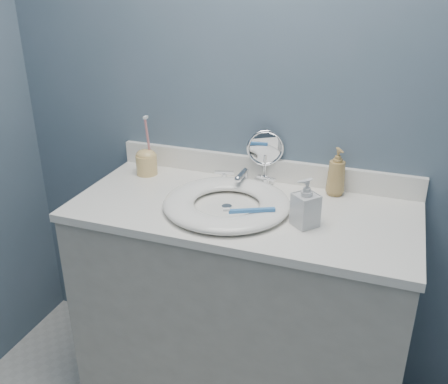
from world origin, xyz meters
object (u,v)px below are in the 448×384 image
at_px(soap_bottle_clear, 306,203).
at_px(toothbrush_holder, 146,161).
at_px(makeup_mirror, 265,154).
at_px(soap_bottle_amber, 337,172).

height_order(soap_bottle_clear, toothbrush_holder, toothbrush_holder).
relative_size(makeup_mirror, toothbrush_holder, 0.87).
bearing_deg(toothbrush_holder, soap_bottle_clear, -17.56).
bearing_deg(toothbrush_holder, makeup_mirror, 9.97).
height_order(makeup_mirror, soap_bottle_clear, makeup_mirror).
xyz_separation_m(makeup_mirror, soap_bottle_clear, (0.22, -0.30, -0.03)).
bearing_deg(makeup_mirror, toothbrush_holder, 172.64).
height_order(soap_bottle_amber, soap_bottle_clear, soap_bottle_amber).
bearing_deg(soap_bottle_amber, makeup_mirror, 142.86).
height_order(makeup_mirror, toothbrush_holder, toothbrush_holder).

